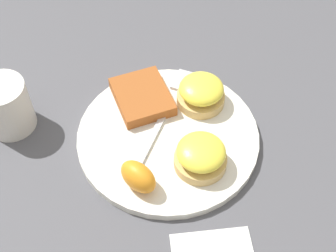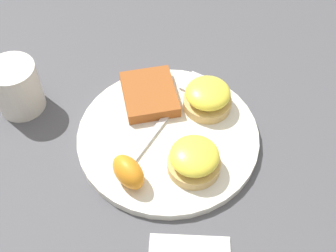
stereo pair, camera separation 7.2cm
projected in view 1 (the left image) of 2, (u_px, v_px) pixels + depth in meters
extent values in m
plane|color=#4C4C51|center=(168.00, 139.00, 0.75)|extent=(1.10, 1.10, 0.00)
cylinder|color=silver|center=(168.00, 137.00, 0.74)|extent=(0.29, 0.29, 0.01)
cylinder|color=tan|center=(200.00, 161.00, 0.69)|extent=(0.08, 0.08, 0.02)
ellipsoid|color=yellow|center=(201.00, 152.00, 0.68)|extent=(0.07, 0.07, 0.03)
cylinder|color=tan|center=(201.00, 98.00, 0.77)|extent=(0.08, 0.08, 0.02)
ellipsoid|color=yellow|center=(201.00, 89.00, 0.75)|extent=(0.07, 0.07, 0.03)
cube|color=#9C5021|center=(142.00, 97.00, 0.77)|extent=(0.10, 0.09, 0.02)
ellipsoid|color=orange|center=(138.00, 177.00, 0.66)|extent=(0.07, 0.06, 0.04)
cube|color=silver|center=(150.00, 142.00, 0.72)|extent=(0.09, 0.09, 0.00)
cube|color=silver|center=(181.00, 80.00, 0.80)|extent=(0.05, 0.05, 0.00)
cylinder|color=silver|center=(6.00, 106.00, 0.73)|extent=(0.08, 0.08, 0.09)
torus|color=silver|center=(1.00, 85.00, 0.75)|extent=(0.05, 0.01, 0.05)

